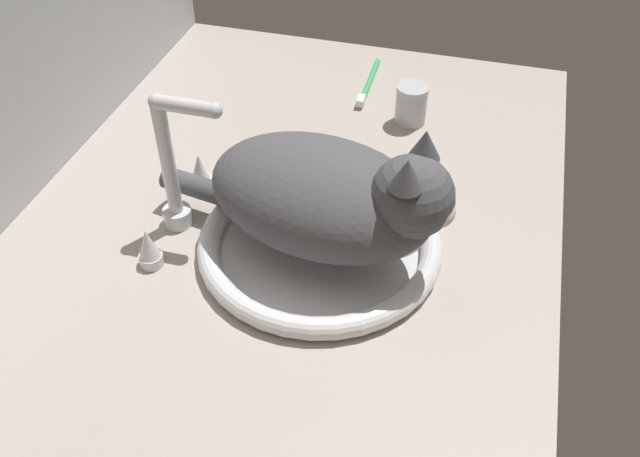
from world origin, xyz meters
The scene contains 7 objects.
countertop centered at (0.00, 0.00, 1.50)cm, with size 109.39×75.62×3.00cm, color #ADA399.
backsplash_wall centered at (0.00, 39.01, 18.30)cm, with size 109.39×2.40×36.60cm, color #B2B7BC.
sink_basin centered at (-4.72, -6.01, 4.30)cm, with size 32.96×32.96×2.92cm.
faucet centered at (-4.72, 14.15, 11.07)cm, with size 20.31×10.66×21.08cm.
cat centered at (-5.05, -7.98, 13.06)cm, with size 23.78×41.82×18.15cm.
metal_jar centered at (29.85, -12.19, 6.42)cm, with size 5.36×5.36×6.80cm.
toothbrush centered at (39.25, -2.90, 3.62)cm, with size 17.05×1.43×1.70cm.
Camera 1 is at (-70.13, -24.29, 68.26)cm, focal length 38.81 mm.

